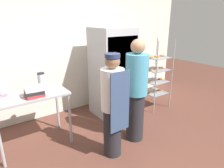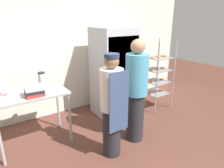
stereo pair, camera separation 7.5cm
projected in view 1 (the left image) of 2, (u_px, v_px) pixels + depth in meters
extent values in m
plane|color=brown|center=(139.00, 156.00, 3.12)|extent=(14.00, 14.00, 0.00)
cube|color=silver|center=(71.00, 47.00, 4.40)|extent=(6.40, 0.12, 2.90)
cube|color=#9EA0A5|center=(112.00, 73.00, 4.29)|extent=(0.79, 0.73, 1.88)
cube|color=gray|center=(123.00, 75.00, 4.01)|extent=(0.73, 0.02, 1.54)
cylinder|color=silver|center=(115.00, 76.00, 3.86)|extent=(0.02, 0.02, 0.93)
cylinder|color=#93969B|center=(156.00, 79.00, 4.30)|extent=(0.02, 0.02, 1.61)
cylinder|color=#93969B|center=(172.00, 75.00, 4.60)|extent=(0.02, 0.02, 1.61)
cylinder|color=#93969B|center=(139.00, 74.00, 4.70)|extent=(0.02, 0.02, 1.61)
cylinder|color=#93969B|center=(155.00, 70.00, 5.00)|extent=(0.02, 0.02, 1.61)
cube|color=gray|center=(154.00, 92.00, 4.79)|extent=(0.50, 0.47, 0.01)
torus|color=orange|center=(149.00, 93.00, 4.69)|extent=(0.10, 0.10, 0.03)
torus|color=orange|center=(159.00, 90.00, 4.88)|extent=(0.10, 0.10, 0.03)
cube|color=gray|center=(155.00, 81.00, 4.70)|extent=(0.50, 0.47, 0.01)
torus|color=orange|center=(150.00, 81.00, 4.60)|extent=(0.10, 0.10, 0.03)
torus|color=orange|center=(160.00, 79.00, 4.79)|extent=(0.10, 0.10, 0.03)
cube|color=gray|center=(156.00, 69.00, 4.61)|extent=(0.50, 0.47, 0.01)
torus|color=orange|center=(151.00, 70.00, 4.51)|extent=(0.11, 0.11, 0.03)
torus|color=orange|center=(156.00, 68.00, 4.60)|extent=(0.11, 0.11, 0.03)
torus|color=orange|center=(161.00, 67.00, 4.70)|extent=(0.11, 0.11, 0.03)
cube|color=gray|center=(157.00, 57.00, 4.52)|extent=(0.50, 0.47, 0.01)
torus|color=orange|center=(151.00, 57.00, 4.42)|extent=(0.11, 0.11, 0.03)
torus|color=orange|center=(157.00, 56.00, 4.52)|extent=(0.11, 0.11, 0.03)
torus|color=orange|center=(162.00, 55.00, 4.61)|extent=(0.11, 0.11, 0.03)
cube|color=#9EA0A5|center=(29.00, 95.00, 3.12)|extent=(1.13, 0.65, 0.04)
cylinder|color=#9EA0A5|center=(0.00, 140.00, 2.76)|extent=(0.04, 0.04, 0.89)
cylinder|color=#9EA0A5|center=(70.00, 119.00, 3.34)|extent=(0.04, 0.04, 0.89)
cylinder|color=#9EA0A5|center=(57.00, 107.00, 3.78)|extent=(0.04, 0.04, 0.89)
cube|color=silver|center=(0.00, 98.00, 2.90)|extent=(0.28, 0.20, 0.05)
torus|color=#C66B84|center=(0.00, 96.00, 2.86)|extent=(0.09, 0.09, 0.02)
torus|color=#C66B84|center=(5.00, 95.00, 2.90)|extent=(0.09, 0.09, 0.02)
cylinder|color=#99999E|center=(42.00, 87.00, 3.30)|extent=(0.15, 0.15, 0.09)
cylinder|color=#B2BCC1|center=(41.00, 79.00, 3.26)|extent=(0.11, 0.11, 0.18)
cylinder|color=black|center=(41.00, 73.00, 3.23)|extent=(0.12, 0.12, 0.02)
cube|color=#B72D2D|center=(35.00, 95.00, 3.01)|extent=(0.26, 0.22, 0.05)
cube|color=#232328|center=(34.00, 92.00, 2.99)|extent=(0.27, 0.23, 0.05)
cube|color=silver|center=(34.00, 89.00, 2.97)|extent=(0.28, 0.23, 0.06)
cylinder|color=#232328|center=(112.00, 132.00, 3.08)|extent=(0.27, 0.27, 0.78)
cylinder|color=silver|center=(112.00, 90.00, 2.86)|extent=(0.34, 0.34, 0.61)
sphere|color=brown|center=(112.00, 61.00, 2.73)|extent=(0.21, 0.21, 0.21)
cube|color=#33476B|center=(120.00, 102.00, 2.76)|extent=(0.32, 0.02, 0.88)
cylinder|color=#232D4C|center=(112.00, 56.00, 2.70)|extent=(0.21, 0.21, 0.06)
cylinder|color=#232328|center=(135.00, 117.00, 3.47)|extent=(0.30, 0.30, 0.85)
cylinder|color=teal|center=(137.00, 75.00, 3.23)|extent=(0.37, 0.37, 0.67)
sphere|color=#9E7051|center=(138.00, 46.00, 3.09)|extent=(0.23, 0.23, 0.23)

